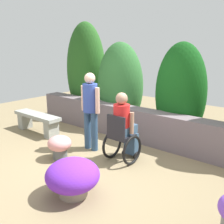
# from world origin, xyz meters

# --- Properties ---
(ground_plane) EXTENTS (12.43, 12.43, 0.00)m
(ground_plane) POSITION_xyz_m (0.00, 0.00, 0.00)
(ground_plane) COLOR #837252
(stone_retaining_wall) EXTENTS (6.39, 0.42, 0.74)m
(stone_retaining_wall) POSITION_xyz_m (0.00, 1.59, 0.37)
(stone_retaining_wall) COLOR slate
(stone_retaining_wall) RESTS_ON ground
(hedge_backdrop) EXTENTS (6.01, 1.10, 2.80)m
(hedge_backdrop) POSITION_xyz_m (-0.33, 2.17, 1.25)
(hedge_backdrop) COLOR #25571E
(hedge_backdrop) RESTS_ON ground
(stone_bench) EXTENTS (1.48, 0.36, 0.48)m
(stone_bench) POSITION_xyz_m (-2.29, 0.42, 0.32)
(stone_bench) COLOR gray
(stone_bench) RESTS_ON ground
(person_in_wheelchair) EXTENTS (0.53, 0.66, 1.33)m
(person_in_wheelchair) POSITION_xyz_m (0.37, 0.49, 0.62)
(person_in_wheelchair) COLOR black
(person_in_wheelchair) RESTS_ON ground
(person_standing_companion) EXTENTS (0.49, 0.30, 1.62)m
(person_standing_companion) POSITION_xyz_m (-0.49, 0.50, 0.93)
(person_standing_companion) COLOR navy
(person_standing_companion) RESTS_ON ground
(flower_pot_purple_near) EXTENTS (0.79, 0.79, 0.56)m
(flower_pot_purple_near) POSITION_xyz_m (0.55, -0.94, 0.30)
(flower_pot_purple_near) COLOR gray
(flower_pot_purple_near) RESTS_ON ground
(flower_pot_terracotta_by_wall) EXTENTS (0.46, 0.46, 0.47)m
(flower_pot_terracotta_by_wall) POSITION_xyz_m (-0.61, -0.24, 0.27)
(flower_pot_terracotta_by_wall) COLOR #555959
(flower_pot_terracotta_by_wall) RESTS_ON ground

